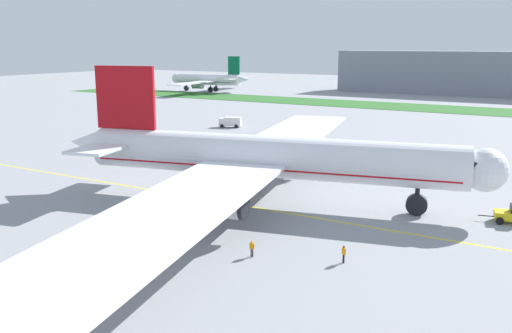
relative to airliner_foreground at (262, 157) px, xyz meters
name	(u,v)px	position (x,y,z in m)	size (l,w,h in m)	color
ground_plane	(234,195)	(-4.98, 0.75, -6.03)	(600.00, 600.00, 0.00)	gray
apron_taxi_line	(219,201)	(-4.98, -3.05, -6.03)	(280.00, 0.36, 0.01)	yellow
grass_median_strip	(438,109)	(-4.98, 125.00, -5.98)	(320.00, 24.00, 0.10)	#2D6628
airliner_foreground	(262,157)	(0.00, 0.00, 0.00)	(58.79, 95.70, 17.75)	white
pushback_tug	(512,215)	(30.02, 6.89, -5.01)	(5.53, 3.24, 2.25)	yellow
ground_crew_wingwalker_port	(185,174)	(-16.12, 4.18, -5.06)	(0.28, 0.56, 1.59)	black
ground_crew_marshaller_front	(252,247)	(9.10, -17.86, -5.01)	(0.59, 0.30, 1.68)	black
ground_crew_wingwalker_starboard	(344,252)	(17.53, -14.72, -4.97)	(0.50, 0.51, 1.75)	black
service_truck_baggage_loader	(230,122)	(-41.08, 55.29, -4.58)	(6.02, 4.16, 2.58)	white
parked_airliner_far_left	(209,80)	(-109.30, 142.94, -0.71)	(39.31, 60.59, 15.71)	white
terminal_building	(507,74)	(8.23, 185.20, 2.97)	(138.54, 20.00, 18.00)	gray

